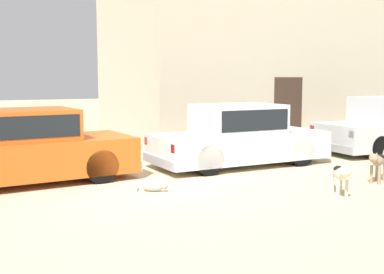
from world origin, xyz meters
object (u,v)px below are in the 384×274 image
at_px(parked_sedan_second, 239,136).
at_px(stray_cat, 154,187).
at_px(stray_dog_tan, 378,161).
at_px(parked_sedan_nearest, 27,147).
at_px(stray_dog_spotted, 341,173).

relative_size(parked_sedan_second, stray_cat, 8.09).
bearing_deg(stray_dog_tan, parked_sedan_second, -92.66).
relative_size(parked_sedan_second, stray_dog_tan, 4.83).
distance_m(parked_sedan_nearest, stray_dog_tan, 6.98).
bearing_deg(stray_dog_tan, stray_dog_spotted, -8.86).
bearing_deg(parked_sedan_second, stray_dog_spotted, -91.56).
bearing_deg(parked_sedan_second, parked_sedan_nearest, 176.74).
bearing_deg(stray_dog_spotted, stray_cat, -93.66).
relative_size(stray_dog_spotted, stray_cat, 1.75).
xyz_separation_m(parked_sedan_nearest, stray_cat, (1.96, -1.84, -0.64)).
bearing_deg(stray_cat, stray_dog_spotted, 3.53).
xyz_separation_m(parked_sedan_nearest, parked_sedan_second, (4.81, -0.16, -0.01)).
bearing_deg(stray_cat, stray_dog_tan, 19.57).
bearing_deg(stray_dog_spotted, parked_sedan_nearest, -98.56).
distance_m(parked_sedan_second, stray_dog_spotted, 3.47).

